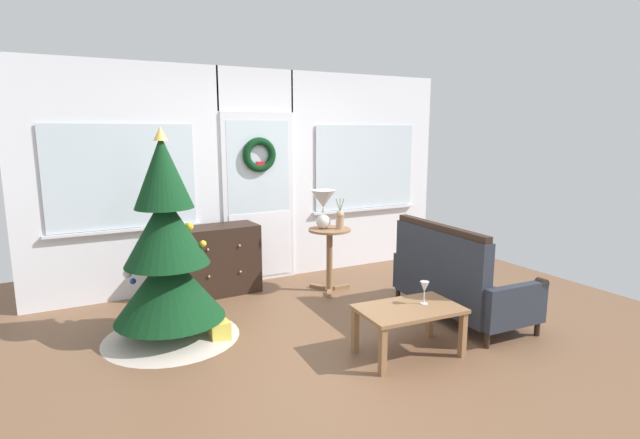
{
  "coord_description": "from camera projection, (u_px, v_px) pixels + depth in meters",
  "views": [
    {
      "loc": [
        -2.08,
        -3.5,
        1.83
      ],
      "look_at": [
        0.05,
        0.55,
        1.0
      ],
      "focal_mm": 27.49,
      "sensor_mm": 36.0,
      "label": 1
    }
  ],
  "objects": [
    {
      "name": "ground_plane",
      "position": [
        344.0,
        341.0,
        4.33
      ],
      "size": [
        6.76,
        6.76,
        0.0
      ],
      "primitive_type": "plane",
      "color": "brown"
    },
    {
      "name": "back_wall_with_door",
      "position": [
        257.0,
        177.0,
        5.91
      ],
      "size": [
        5.2,
        0.19,
        2.55
      ],
      "color": "white",
      "rests_on": "ground"
    },
    {
      "name": "christmas_tree",
      "position": [
        168.0,
        261.0,
        4.28
      ],
      "size": [
        1.2,
        1.2,
        1.87
      ],
      "color": "#4C331E",
      "rests_on": "ground"
    },
    {
      "name": "dresser_cabinet",
      "position": [
        218.0,
        260.0,
        5.54
      ],
      "size": [
        0.92,
        0.48,
        0.78
      ],
      "color": "black",
      "rests_on": "ground"
    },
    {
      "name": "settee_sofa",
      "position": [
        454.0,
        281.0,
        4.8
      ],
      "size": [
        0.78,
        1.48,
        0.96
      ],
      "color": "black",
      "rests_on": "ground"
    },
    {
      "name": "side_table",
      "position": [
        330.0,
        247.0,
        5.59
      ],
      "size": [
        0.5,
        0.48,
        0.73
      ],
      "color": "#8E6642",
      "rests_on": "ground"
    },
    {
      "name": "table_lamp",
      "position": [
        323.0,
        204.0,
        5.51
      ],
      "size": [
        0.28,
        0.28,
        0.44
      ],
      "color": "silver",
      "rests_on": "side_table"
    },
    {
      "name": "flower_vase",
      "position": [
        340.0,
        219.0,
        5.53
      ],
      "size": [
        0.11,
        0.1,
        0.35
      ],
      "color": "tan",
      "rests_on": "side_table"
    },
    {
      "name": "coffee_table",
      "position": [
        409.0,
        314.0,
        4.02
      ],
      "size": [
        0.87,
        0.57,
        0.41
      ],
      "color": "#8E6642",
      "rests_on": "ground"
    },
    {
      "name": "wine_glass",
      "position": [
        424.0,
        288.0,
        4.05
      ],
      "size": [
        0.08,
        0.08,
        0.2
      ],
      "color": "silver",
      "rests_on": "coffee_table"
    },
    {
      "name": "gift_box",
      "position": [
        220.0,
        331.0,
        4.33
      ],
      "size": [
        0.17,
        0.15,
        0.17
      ],
      "primitive_type": "cube",
      "color": "#D8C64C",
      "rests_on": "ground"
    }
  ]
}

